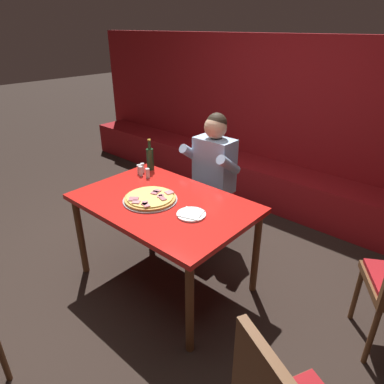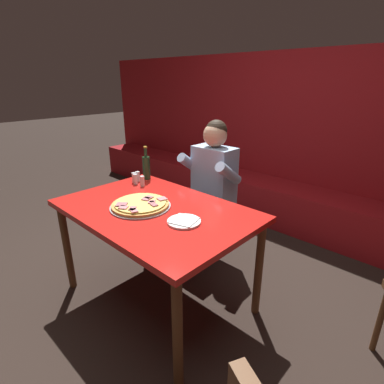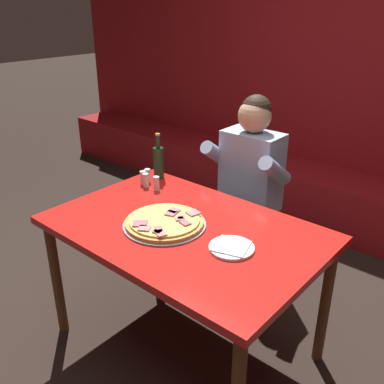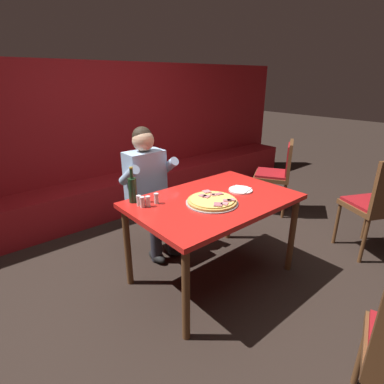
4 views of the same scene
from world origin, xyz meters
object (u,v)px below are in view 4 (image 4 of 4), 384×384
beer_bottle (133,189)px  shaker_oregano (156,199)px  dining_chair_near_left (379,200)px  pizza (212,201)px  dining_chair_far_right (278,171)px  diner_seated_blue_shirt (150,186)px  shaker_black_pepper (139,201)px  shaker_red_pepper_flakes (148,202)px  shaker_parmesan (142,203)px  plate_white_paper (241,190)px  main_dining_table (214,207)px

beer_bottle → shaker_oregano: beer_bottle is taller
dining_chair_near_left → pizza: bearing=155.4°
pizza → dining_chair_far_right: 1.82m
beer_bottle → diner_seated_blue_shirt: 0.57m
shaker_black_pepper → shaker_oregano: same height
beer_bottle → shaker_red_pepper_flakes: beer_bottle is taller
shaker_parmesan → dining_chair_far_right: size_ratio=0.09×
shaker_red_pepper_flakes → diner_seated_blue_shirt: bearing=56.1°
plate_white_paper → shaker_parmesan: 0.89m
diner_seated_blue_shirt → pizza: bearing=-85.0°
beer_bottle → shaker_red_pepper_flakes: 0.18m
beer_bottle → diner_seated_blue_shirt: (0.40, 0.37, -0.17)m
main_dining_table → beer_bottle: bearing=145.9°
diner_seated_blue_shirt → dining_chair_near_left: (1.63, -1.52, -0.11)m
main_dining_table → shaker_red_pepper_flakes: (-0.50, 0.22, 0.12)m
pizza → shaker_oregano: size_ratio=4.88×
pizza → shaker_black_pepper: (-0.47, 0.33, 0.02)m
shaker_black_pepper → dining_chair_near_left: size_ratio=0.08×
main_dining_table → diner_seated_blue_shirt: diner_seated_blue_shirt is taller
pizza → plate_white_paper: (0.39, 0.04, -0.01)m
dining_chair_near_left → dining_chair_far_right: (0.17, 1.26, -0.03)m
shaker_black_pepper → dining_chair_near_left: (2.03, -1.05, -0.21)m
shaker_black_pepper → shaker_oregano: 0.14m
pizza → plate_white_paper: pizza is taller
beer_bottle → shaker_black_pepper: (-0.00, -0.10, -0.07)m
shaker_parmesan → shaker_oregano: bearing=-3.9°
shaker_red_pepper_flakes → plate_white_paper: bearing=-16.2°
main_dining_table → pizza: pizza is taller
pizza → beer_bottle: size_ratio=1.44×
plate_white_paper → shaker_oregano: 0.77m
shaker_parmesan → dining_chair_near_left: 2.27m
main_dining_table → dining_chair_far_right: (1.64, 0.49, -0.12)m
main_dining_table → shaker_parmesan: (-0.55, 0.23, 0.12)m
main_dining_table → shaker_red_pepper_flakes: shaker_red_pepper_flakes is taller
diner_seated_blue_shirt → shaker_oregano: bearing=-117.6°
shaker_parmesan → dining_chair_far_right: (2.19, 0.25, -0.24)m
shaker_oregano → beer_bottle: bearing=130.4°
shaker_black_pepper → dining_chair_far_right: dining_chair_far_right is taller
pizza → shaker_red_pepper_flakes: bearing=147.1°
diner_seated_blue_shirt → dining_chair_near_left: bearing=-42.9°
shaker_oregano → shaker_red_pepper_flakes: size_ratio=1.00×
shaker_red_pepper_flakes → shaker_parmesan: bearing=158.3°
shaker_black_pepper → dining_chair_near_left: bearing=-27.3°
pizza → shaker_parmesan: (-0.47, 0.29, 0.02)m
diner_seated_blue_shirt → dining_chair_far_right: diner_seated_blue_shirt is taller
plate_white_paper → dining_chair_far_right: size_ratio=0.22×
main_dining_table → pizza: bearing=-142.8°
plate_white_paper → shaker_black_pepper: bearing=161.0°
plate_white_paper → shaker_parmesan: (-0.85, 0.25, 0.03)m
beer_bottle → dining_chair_near_left: bearing=-29.4°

